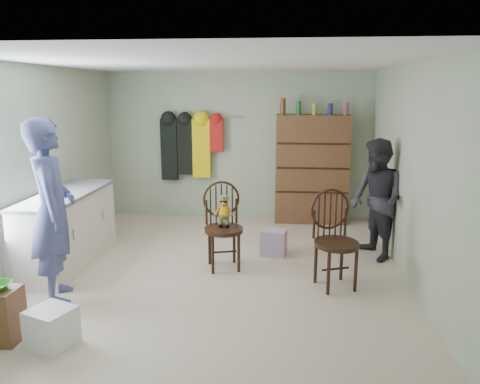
# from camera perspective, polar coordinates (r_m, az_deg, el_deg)

# --- Properties ---
(ground_plane) EXTENTS (5.00, 5.00, 0.00)m
(ground_plane) POSITION_cam_1_polar(r_m,az_deg,el_deg) (5.94, -2.62, -9.36)
(ground_plane) COLOR beige
(ground_plane) RESTS_ON ground
(room_walls) EXTENTS (5.00, 5.00, 5.00)m
(room_walls) POSITION_cam_1_polar(r_m,az_deg,el_deg) (6.07, -2.06, 6.52)
(room_walls) COLOR #AAB89A
(room_walls) RESTS_ON ground
(counter) EXTENTS (0.64, 1.86, 0.94)m
(counter) POSITION_cam_1_polar(r_m,az_deg,el_deg) (6.35, -20.42, -4.20)
(counter) COLOR silver
(counter) RESTS_ON ground
(stool) EXTENTS (0.34, 0.30, 0.49)m
(stool) POSITION_cam_1_polar(r_m,az_deg,el_deg) (4.77, -27.24, -13.21)
(stool) COLOR brown
(stool) RESTS_ON ground
(plastic_tub) EXTENTS (0.45, 0.44, 0.34)m
(plastic_tub) POSITION_cam_1_polar(r_m,az_deg,el_deg) (4.55, -21.98, -15.02)
(plastic_tub) COLOR white
(plastic_tub) RESTS_ON ground
(chair_front) EXTENTS (0.59, 0.59, 1.08)m
(chair_front) POSITION_cam_1_polar(r_m,az_deg,el_deg) (5.82, -2.08, -3.41)
(chair_front) COLOR black
(chair_front) RESTS_ON ground
(chair_far) EXTENTS (0.63, 0.63, 1.11)m
(chair_far) POSITION_cam_1_polar(r_m,az_deg,el_deg) (5.38, 11.40, -5.20)
(chair_far) COLOR black
(chair_far) RESTS_ON ground
(striped_bag) EXTENTS (0.37, 0.31, 0.35)m
(striped_bag) POSITION_cam_1_polar(r_m,az_deg,el_deg) (6.37, 4.13, -6.17)
(striped_bag) COLOR pink
(striped_bag) RESTS_ON ground
(person_left) EXTENTS (0.71, 0.83, 1.93)m
(person_left) POSITION_cam_1_polar(r_m,az_deg,el_deg) (5.22, -21.92, -2.20)
(person_left) COLOR #4A4F88
(person_left) RESTS_ON ground
(person_right) EXTENTS (0.83, 0.93, 1.59)m
(person_right) POSITION_cam_1_polar(r_m,az_deg,el_deg) (6.35, 16.31, -0.90)
(person_right) COLOR #2D2B33
(person_right) RESTS_ON ground
(dresser) EXTENTS (1.20, 0.39, 2.07)m
(dresser) POSITION_cam_1_polar(r_m,az_deg,el_deg) (7.87, 8.75, 2.80)
(dresser) COLOR brown
(dresser) RESTS_ON ground
(coat_rack) EXTENTS (1.42, 0.12, 1.09)m
(coat_rack) POSITION_cam_1_polar(r_m,az_deg,el_deg) (8.06, -6.18, 5.54)
(coat_rack) COLOR #99999E
(coat_rack) RESTS_ON ground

